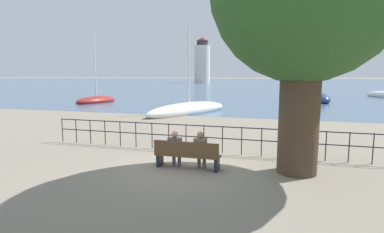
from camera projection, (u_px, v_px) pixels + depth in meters
name	position (u px, v px, depth m)	size (l,w,h in m)	color
ground_plane	(188.00, 168.00, 9.52)	(1000.00, 1000.00, 0.00)	gray
harbor_water	(275.00, 81.00, 163.54)	(600.00, 300.00, 0.01)	#47607A
park_bench	(187.00, 155.00, 9.40)	(2.09, 0.45, 0.90)	brown
seated_person_left	(175.00, 147.00, 9.57)	(0.41, 0.35, 1.19)	#4C4C51
seated_person_right	(201.00, 148.00, 9.33)	(0.38, 0.35, 1.21)	brown
promenade_railing	(204.00, 134.00, 11.45)	(13.00, 0.04, 1.05)	black
sailboat_0	(96.00, 100.00, 32.84)	(3.28, 5.58, 8.01)	maroon
sailboat_2	(312.00, 98.00, 34.73)	(4.49, 8.24, 9.88)	navy
sailboat_3	(189.00, 110.00, 23.44)	(5.32, 8.83, 6.99)	white
harbor_lighthouse	(202.00, 62.00, 119.69)	(6.23, 6.23, 18.05)	silver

